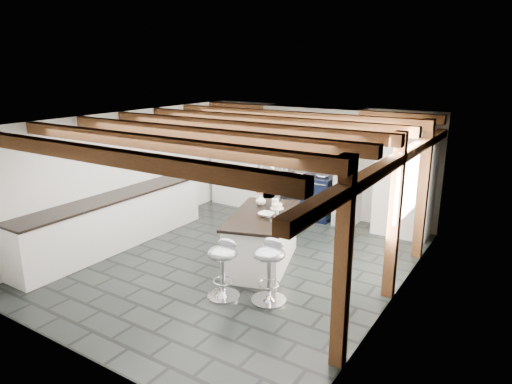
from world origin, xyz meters
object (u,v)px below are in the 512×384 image
Objects in this scene: range_cooker at (310,196)px; bar_stool_far at (223,262)px; kitchen_island at (262,239)px; bar_stool_near at (269,264)px.

range_cooker is 3.79m from bar_stool_far.
bar_stool_far is (0.12, -1.20, 0.08)m from kitchen_island.
kitchen_island is at bearing 89.28° from bar_stool_far.
range_cooker is at bearing 81.02° from kitchen_island.
kitchen_island reaches higher than bar_stool_near.
bar_stool_near is at bearing -71.30° from kitchen_island.
kitchen_island reaches higher than bar_stool_far.
bar_stool_far is (0.52, -3.76, 0.05)m from range_cooker.
bar_stool_far is at bearing -101.97° from kitchen_island.
bar_stool_near is 0.64m from bar_stool_far.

